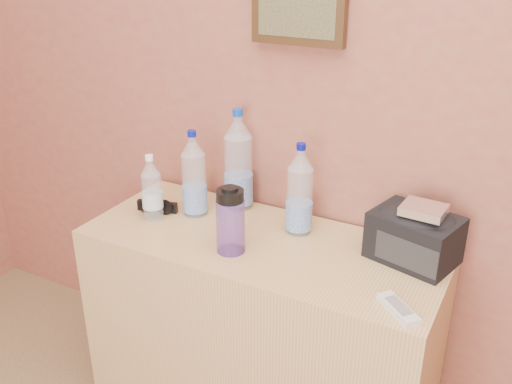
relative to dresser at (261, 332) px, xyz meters
The scene contains 11 objects.
picture_frame 1.07m from the dresser, 90.00° to the left, with size 0.30×0.03×0.25m, color #382311, non-canonical shape.
dresser is the anchor object (origin of this frame).
pet_large_a 0.57m from the dresser, 167.73° to the left, with size 0.08×0.08×0.30m.
pet_large_b 0.57m from the dresser, 135.30° to the left, with size 0.10×0.10×0.35m.
pet_large_c 0.51m from the dresser, 55.32° to the left, with size 0.08×0.08×0.30m.
pet_small 0.60m from the dresser, behind, with size 0.07×0.07×0.23m.
nalgene_bottle 0.47m from the dresser, 117.45° to the right, with size 0.09×0.09×0.21m.
sunglasses 0.56m from the dresser, behind, with size 0.14×0.05×0.04m, color black, non-canonical shape.
ac_remote 0.62m from the dresser, 18.80° to the right, with size 0.14×0.04×0.02m, color white.
toiletry_bag 0.63m from the dresser, 14.20° to the left, with size 0.24×0.17×0.16m, color black, non-canonical shape.
foil_packet 0.71m from the dresser, 11.46° to the left, with size 0.12×0.10×0.02m, color silver.
Camera 1 is at (0.31, 0.36, 1.58)m, focal length 40.00 mm.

